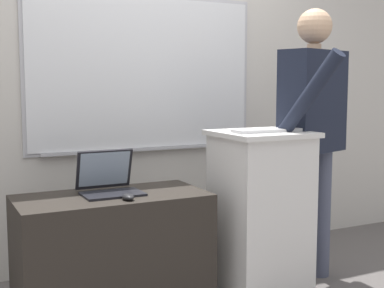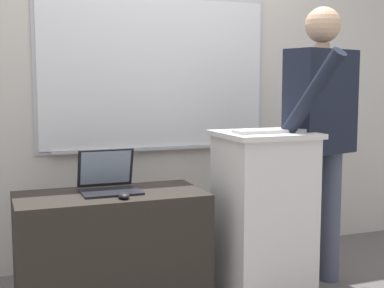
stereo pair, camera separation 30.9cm
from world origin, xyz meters
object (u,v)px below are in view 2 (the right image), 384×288
object	(u,v)px
lectern_podium	(263,214)
computer_mouse_by_laptop	(124,195)
person_presenter	(321,125)
wireless_keyboard	(271,131)
side_desk	(112,252)
laptop	(108,179)

from	to	relation	value
lectern_podium	computer_mouse_by_laptop	world-z (taller)	lectern_podium
person_presenter	wireless_keyboard	size ratio (longest dim) A/B	3.92
person_presenter	computer_mouse_by_laptop	bearing A→B (deg)	166.00
computer_mouse_by_laptop	side_desk	bearing A→B (deg)	102.26
side_desk	person_presenter	size ratio (longest dim) A/B	0.59
laptop	wireless_keyboard	bearing A→B (deg)	-15.08
person_presenter	laptop	distance (m)	1.37
person_presenter	computer_mouse_by_laptop	size ratio (longest dim) A/B	17.76
person_presenter	laptop	xyz separation A→B (m)	(-1.33, 0.16, -0.29)
side_desk	laptop	bearing A→B (deg)	88.29
side_desk	person_presenter	xyz separation A→B (m)	(1.33, -0.09, 0.70)
side_desk	wireless_keyboard	xyz separation A→B (m)	(0.92, -0.18, 0.68)
wireless_keyboard	person_presenter	bearing A→B (deg)	12.44
computer_mouse_by_laptop	laptop	bearing A→B (deg)	98.21
lectern_podium	person_presenter	bearing A→B (deg)	3.45
lectern_podium	side_desk	xyz separation A→B (m)	(-0.91, 0.11, -0.17)
laptop	wireless_keyboard	xyz separation A→B (m)	(0.92, -0.25, 0.27)
computer_mouse_by_laptop	wireless_keyboard	bearing A→B (deg)	-0.79
lectern_podium	wireless_keyboard	xyz separation A→B (m)	(0.00, -0.07, 0.52)
laptop	side_desk	bearing A→B (deg)	-91.71
side_desk	wireless_keyboard	size ratio (longest dim) A/B	2.33
lectern_podium	laptop	xyz separation A→B (m)	(-0.91, 0.18, 0.25)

